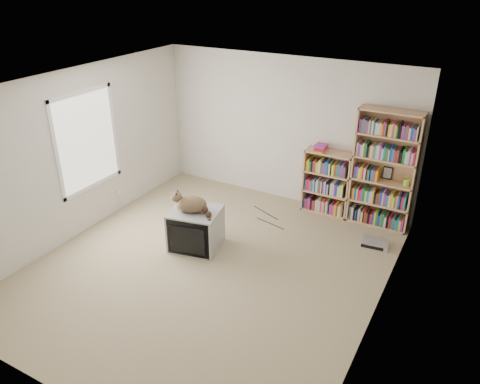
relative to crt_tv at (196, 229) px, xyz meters
The scene contains 17 objects.
floor 0.66m from the crt_tv, 40.27° to the right, with size 4.50×5.00×0.01m, color tan.
wall_back 2.37m from the crt_tv, 78.16° to the left, with size 4.50×0.02×2.50m, color beige.
wall_front 3.06m from the crt_tv, 81.21° to the right, with size 4.50×0.02×2.50m, color beige.
wall_left 2.08m from the crt_tv, 168.21° to the right, with size 0.02×5.00×2.50m, color beige.
wall_right 2.88m from the crt_tv, ahead, with size 0.02×5.00×2.50m, color beige.
ceiling 2.28m from the crt_tv, 40.27° to the right, with size 4.50×5.00×0.02m, color white.
window 2.11m from the crt_tv, behind, with size 0.02×1.22×1.52m, color white.
crt_tv is the anchor object (origin of this frame).
cat 0.40m from the crt_tv, 64.77° to the right, with size 0.72×0.44×0.52m.
bookcase_tall 3.00m from the crt_tv, 42.38° to the left, with size 0.94×0.30×1.89m.
bookcase_short 2.38m from the crt_tv, 56.74° to the left, with size 0.78×0.30×1.08m.
book_stack 2.39m from the crt_tv, 59.14° to the left, with size 0.20×0.26×0.11m, color #B11737.
green_mug 3.25m from the crt_tv, 37.79° to the left, with size 0.09×0.09×0.10m, color #8ECA39.
framed_print 3.08m from the crt_tv, 42.96° to the left, with size 0.15×0.01×0.20m, color black.
dvd_player 2.67m from the crt_tv, 28.90° to the left, with size 0.38×0.27×0.09m, color #B6B6BB.
wall_outlet 1.83m from the crt_tv, 169.24° to the left, with size 0.01×0.08×0.13m, color silver.
floor_cables 1.36m from the crt_tv, 86.59° to the left, with size 1.20×0.70×0.01m, color black, non-canonical shape.
Camera 1 is at (2.98, -4.49, 3.78)m, focal length 35.00 mm.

